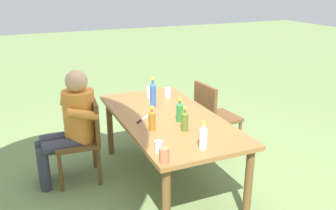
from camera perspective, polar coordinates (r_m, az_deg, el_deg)
The scene contains 16 objects.
ground_plane at distance 3.86m, azimuth 0.00°, elevation -11.93°, with size 24.00×24.00×0.00m, color #6B844C.
dining_table at distance 3.57m, azimuth 0.00°, elevation -3.02°, with size 1.86×0.93×0.73m.
chair_far_right at distance 3.79m, azimuth -13.22°, elevation -4.73°, with size 0.48×0.48×0.87m.
chair_near_right at distance 4.29m, azimuth 7.18°, elevation -1.47°, with size 0.48×0.48×0.87m.
person_in_white_shirt at distance 3.72m, azimuth -15.08°, elevation -2.58°, with size 0.47×0.62×1.18m.
bottle_olive at distance 3.19m, azimuth 2.76°, elevation -2.47°, with size 0.06×0.06×0.22m.
bottle_blue at distance 3.78m, azimuth -2.42°, elevation 1.79°, with size 0.06×0.06×0.32m.
bottle_green at distance 3.39m, azimuth 1.88°, elevation -1.03°, with size 0.06×0.06×0.23m.
bottle_clear at distance 2.86m, azimuth 5.66°, elevation -5.12°, with size 0.06×0.06×0.23m.
bottle_amber at distance 3.20m, azimuth -2.57°, elevation -2.37°, with size 0.06×0.06×0.22m.
cup_white at distance 4.12m, azimuth -2.96°, elevation 2.10°, with size 0.07×0.07×0.12m, color white.
cup_steel at distance 2.81m, azimuth -1.51°, elevation -6.66°, with size 0.07×0.07×0.09m, color #B2B7BC.
cup_glass at distance 4.11m, azimuth -0.05°, elevation 1.99°, with size 0.07×0.07×0.10m, color silver.
cup_terracotta at distance 2.66m, azimuth -0.63°, elevation -8.00°, with size 0.08×0.08×0.11m, color #BC6B47.
table_knife at distance 3.46m, azimuth -4.13°, elevation -2.30°, with size 0.18×0.19×0.01m.
backpack_by_far_side at distance 5.12m, azimuth -2.43°, elevation -1.00°, with size 0.30×0.24×0.46m.
Camera 1 is at (-3.02, 1.32, 2.01)m, focal length 38.22 mm.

